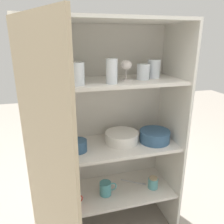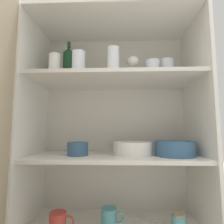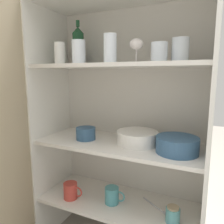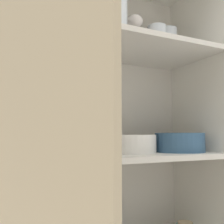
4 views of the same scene
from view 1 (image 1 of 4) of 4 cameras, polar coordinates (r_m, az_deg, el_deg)
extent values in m
cube|color=silver|center=(1.62, -2.86, -4.38)|extent=(0.95, 0.02, 1.44)
cube|color=white|center=(1.42, -19.98, -8.93)|extent=(0.02, 0.40, 1.44)
cube|color=white|center=(1.62, 15.13, -5.05)|extent=(0.02, 0.40, 1.44)
cube|color=white|center=(1.31, -1.40, 22.96)|extent=(0.95, 0.40, 0.02)
cube|color=silver|center=(1.67, -1.08, -20.14)|extent=(0.92, 0.36, 0.02)
cube|color=silver|center=(1.47, -1.16, -9.02)|extent=(0.92, 0.36, 0.02)
cube|color=silver|center=(1.33, -1.28, 7.83)|extent=(0.92, 0.36, 0.02)
cube|color=tan|center=(1.06, -15.94, -18.59)|extent=(0.23, 0.43, 1.44)
cylinder|color=white|center=(1.44, 10.84, 11.05)|extent=(0.08, 0.08, 0.12)
cylinder|color=white|center=(1.37, 8.14, 10.36)|extent=(0.08, 0.08, 0.09)
cylinder|color=white|center=(1.40, -16.05, 10.35)|extent=(0.08, 0.08, 0.11)
cylinder|color=white|center=(1.22, -0.01, 10.61)|extent=(0.06, 0.06, 0.14)
cylinder|color=white|center=(1.19, -8.91, 9.81)|extent=(0.07, 0.07, 0.12)
cylinder|color=white|center=(1.20, -15.69, 9.45)|extent=(0.06, 0.06, 0.12)
cylinder|color=silver|center=(1.33, 3.65, 8.35)|extent=(0.08, 0.08, 0.01)
cylinder|color=silver|center=(1.32, 3.68, 9.73)|extent=(0.01, 0.01, 0.06)
ellipsoid|color=silver|center=(1.32, 3.73, 12.17)|extent=(0.07, 0.07, 0.05)
cylinder|color=#194728|center=(1.33, -14.17, 11.75)|extent=(0.07, 0.07, 0.19)
cone|color=#194728|center=(1.32, -14.56, 16.53)|extent=(0.07, 0.07, 0.04)
cylinder|color=#194728|center=(1.32, -14.69, 18.10)|extent=(0.02, 0.02, 0.04)
cylinder|color=white|center=(1.51, 2.56, -7.67)|extent=(0.23, 0.23, 0.01)
cylinder|color=white|center=(1.51, 2.57, -7.36)|extent=(0.23, 0.23, 0.01)
cylinder|color=white|center=(1.50, 2.57, -7.05)|extent=(0.23, 0.23, 0.01)
cylinder|color=white|center=(1.50, 2.58, -6.74)|extent=(0.23, 0.23, 0.01)
cylinder|color=white|center=(1.50, 2.58, -6.43)|extent=(0.23, 0.23, 0.01)
cylinder|color=white|center=(1.49, 2.59, -6.12)|extent=(0.23, 0.23, 0.01)
cylinder|color=white|center=(1.49, 2.59, -5.80)|extent=(0.23, 0.23, 0.01)
cylinder|color=white|center=(1.48, 2.60, -5.48)|extent=(0.23, 0.23, 0.01)
cylinder|color=#33567A|center=(1.53, 11.07, -6.18)|extent=(0.21, 0.21, 0.08)
torus|color=#33567A|center=(1.52, 11.15, -4.94)|extent=(0.20, 0.20, 0.01)
cylinder|color=#33567A|center=(1.40, -8.88, -8.70)|extent=(0.11, 0.11, 0.07)
torus|color=#33567A|center=(1.38, -8.94, -7.53)|extent=(0.11, 0.11, 0.01)
cylinder|color=#BC3D33|center=(1.53, -10.89, -21.86)|extent=(0.08, 0.08, 0.10)
torus|color=#BC3D33|center=(1.53, -8.86, -21.51)|extent=(0.06, 0.01, 0.06)
cylinder|color=teal|center=(1.61, -1.73, -19.34)|extent=(0.08, 0.08, 0.10)
torus|color=teal|center=(1.61, 0.10, -18.92)|extent=(0.06, 0.01, 0.06)
cylinder|color=#5BA3A8|center=(1.70, 10.66, -17.79)|extent=(0.07, 0.07, 0.08)
cylinder|color=tan|center=(1.67, 10.75, -16.62)|extent=(0.06, 0.06, 0.01)
cylinder|color=silver|center=(1.75, 5.29, -17.71)|extent=(0.15, 0.11, 0.01)
ellipsoid|color=silver|center=(1.73, 8.32, -18.11)|extent=(0.04, 0.04, 0.01)
camera|label=2|loc=(0.70, 26.96, -34.25)|focal=28.00mm
camera|label=3|loc=(0.86, 57.54, -10.15)|focal=35.00mm
camera|label=4|loc=(0.70, -19.86, -41.70)|focal=42.00mm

